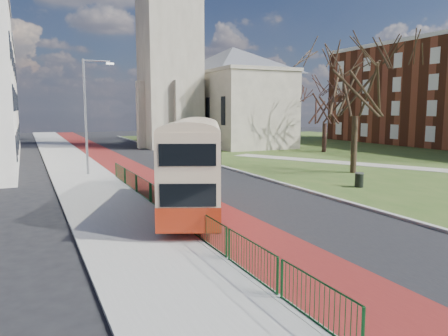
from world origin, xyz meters
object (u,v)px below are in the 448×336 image
streetlamp (88,111)px  litter_bin (359,180)px  winter_tree_far (325,101)px  winter_tree_near (357,70)px  bus (194,162)px

streetlamp → litter_bin: (14.05, -11.69, -4.11)m
streetlamp → winter_tree_far: 26.58m
winter_tree_near → litter_bin: size_ratio=12.21×
bus → winter_tree_near: size_ratio=0.93×
bus → winter_tree_far: size_ratio=1.23×
bus → winter_tree_near: winter_tree_near is taller
bus → litter_bin: bus is taller
bus → winter_tree_near: (15.08, 6.79, 5.11)m
bus → litter_bin: 11.59m
streetlamp → winter_tree_far: size_ratio=1.00×
streetlamp → bus: streetlamp is taller
streetlamp → bus: size_ratio=0.81×
streetlamp → winter_tree_near: (17.85, -6.78, 2.85)m
litter_bin → winter_tree_near: bearing=52.2°
bus → winter_tree_far: (22.89, 20.46, 3.26)m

